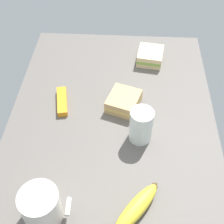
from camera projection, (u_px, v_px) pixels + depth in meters
tabletop at (112, 121)px, 95.91cm from camera, size 90.00×64.00×2.00cm
coffee_mug_black at (41, 206)px, 70.71cm from camera, size 9.33×11.65×9.59cm
sandwich_main at (150, 56)px, 112.55cm from camera, size 10.96×10.14×4.40cm
sandwich_side at (124, 101)px, 97.03cm from camera, size 12.55×11.90×4.40cm
glass_of_milk at (141, 127)px, 86.72cm from camera, size 6.65×6.65×10.84cm
banana at (136, 208)px, 73.44cm from camera, size 15.42×13.06×4.11cm
snack_bar at (62, 101)px, 98.71cm from camera, size 12.05×5.24×2.00cm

